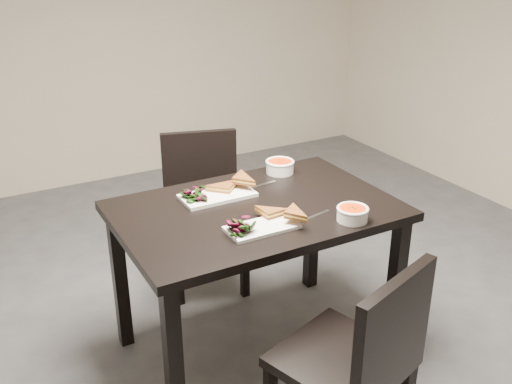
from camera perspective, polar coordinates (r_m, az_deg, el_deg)
ground at (r=2.89m, az=-1.75°, el=-15.47°), size 5.00×5.00×0.00m
table at (r=2.57m, az=0.00°, el=-3.46°), size 1.20×0.80×0.75m
chair_near at (r=2.13m, az=10.23°, el=-15.70°), size 0.53×0.53×0.85m
chair_far at (r=3.25m, az=-5.19°, el=-0.81°), size 0.52×0.52×0.85m
plate_near at (r=2.33m, az=0.60°, el=-3.49°), size 0.29×0.15×0.01m
sandwich_near at (r=2.36m, az=1.80°, el=-2.33°), size 0.15×0.12×0.05m
salad_near at (r=2.28m, az=-1.59°, el=-3.43°), size 0.09×0.08×0.04m
soup_bowl_near at (r=2.42m, az=9.46°, el=-2.04°), size 0.13×0.13×0.06m
cutlery_near at (r=2.45m, az=5.73°, el=-2.37°), size 0.18×0.05×0.00m
plate_far at (r=2.62m, az=-3.80°, el=-0.35°), size 0.33×0.17×0.02m
sandwich_far at (r=2.62m, az=-2.39°, el=0.51°), size 0.21×0.21×0.05m
salad_far at (r=2.57m, az=-5.83°, el=-0.15°), size 0.10×0.09×0.05m
soup_bowl_far at (r=2.89m, az=2.37°, el=2.59°), size 0.14×0.14×0.06m
cutlery_far at (r=2.74m, az=0.39°, el=0.65°), size 0.18×0.04×0.00m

